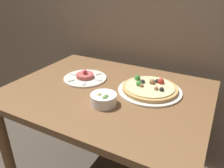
{
  "coord_description": "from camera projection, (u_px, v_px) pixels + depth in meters",
  "views": [
    {
      "loc": [
        0.52,
        -0.51,
        1.32
      ],
      "look_at": [
        0.03,
        0.42,
        0.81
      ],
      "focal_mm": 35.0,
      "sensor_mm": 36.0,
      "label": 1
    }
  ],
  "objects": [
    {
      "name": "dining_table",
      "position": [
        107.0,
        107.0,
        1.25
      ],
      "size": [
        1.09,
        0.83,
        0.77
      ],
      "color": "brown",
      "rests_on": "ground_plane"
    },
    {
      "name": "pizza_plate",
      "position": [
        150.0,
        89.0,
        1.17
      ],
      "size": [
        0.34,
        0.34,
        0.06
      ],
      "color": "silver",
      "rests_on": "dining_table"
    },
    {
      "name": "tartare_plate",
      "position": [
        85.0,
        77.0,
        1.33
      ],
      "size": [
        0.26,
        0.26,
        0.06
      ],
      "color": "silver",
      "rests_on": "dining_table"
    },
    {
      "name": "small_bowl",
      "position": [
        104.0,
        99.0,
        1.05
      ],
      "size": [
        0.13,
        0.13,
        0.06
      ],
      "color": "white",
      "rests_on": "dining_table"
    }
  ]
}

